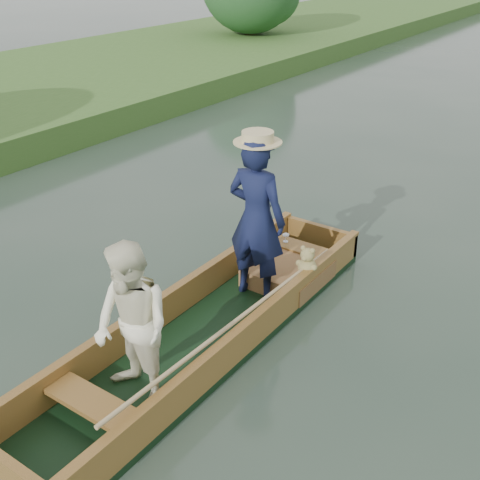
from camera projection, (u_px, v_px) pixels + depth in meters
The scene contains 2 objects.
ground at pixel (208, 339), 6.45m from camera, with size 120.00×120.00×0.00m, color #283D30.
punt at pixel (211, 289), 6.18m from camera, with size 1.14×5.00×2.03m.
Camera 1 is at (3.30, -4.12, 3.89)m, focal length 45.00 mm.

